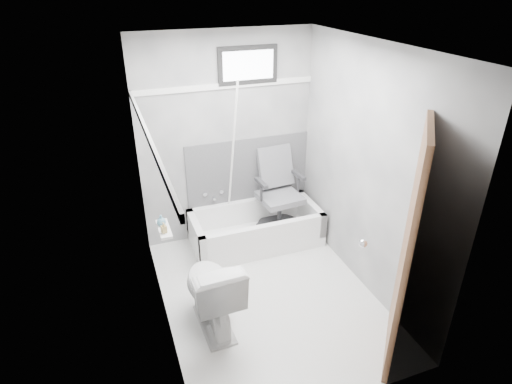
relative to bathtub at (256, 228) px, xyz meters
name	(u,v)px	position (x,y,z in m)	size (l,w,h in m)	color
floor	(268,295)	(-0.21, -0.93, -0.21)	(2.60, 2.60, 0.00)	white
ceiling	(272,46)	(-0.21, -0.93, 2.19)	(2.60, 2.60, 0.00)	silver
wall_back	(227,140)	(-0.21, 0.37, 0.99)	(2.00, 0.02, 2.40)	slate
wall_front	(347,277)	(-0.21, -2.23, 0.99)	(2.00, 0.02, 2.40)	slate
wall_left	(155,208)	(-1.21, -0.93, 0.99)	(0.02, 2.60, 2.40)	slate
wall_right	(367,173)	(0.79, -0.93, 0.99)	(0.02, 2.60, 2.40)	slate
bathtub	(256,228)	(0.00, 0.00, 0.00)	(1.50, 0.70, 0.42)	white
office_chair	(280,192)	(0.32, 0.05, 0.39)	(0.56, 0.56, 0.96)	slate
toilet	(211,291)	(-0.83, -1.12, 0.18)	(0.44, 0.79, 0.77)	silver
door	(462,268)	(0.77, -2.21, 0.79)	(0.78, 0.78, 2.00)	#53361F
window	(248,65)	(0.04, 0.36, 1.81)	(0.66, 0.04, 0.40)	black
backerboard	(249,170)	(0.04, 0.36, 0.59)	(1.50, 0.02, 0.78)	#4C4C4F
trim_back	(226,86)	(-0.21, 0.36, 1.61)	(2.00, 0.02, 0.06)	white
trim_left	(147,135)	(-1.20, -0.93, 1.61)	(0.02, 2.60, 0.06)	white
pole	(232,161)	(-0.23, 0.13, 0.84)	(0.02, 0.02, 1.95)	white
shelf	(164,229)	(-1.14, -0.79, 0.69)	(0.10, 0.32, 0.03)	silver
soap_bottle_a	(164,227)	(-1.15, -0.87, 0.76)	(0.04, 0.04, 0.10)	#A48D52
soap_bottle_b	(161,220)	(-1.15, -0.73, 0.75)	(0.08, 0.08, 0.10)	teal
faucet	(213,195)	(-0.41, 0.34, 0.34)	(0.26, 0.10, 0.16)	silver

